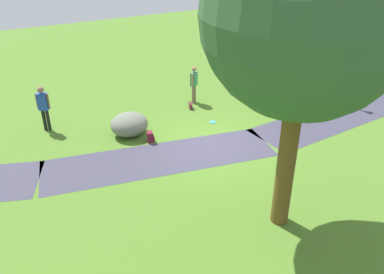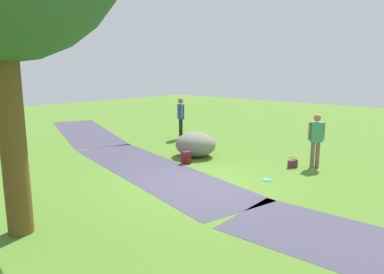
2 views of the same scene
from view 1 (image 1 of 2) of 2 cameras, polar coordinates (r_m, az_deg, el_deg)
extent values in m
plane|color=#4D7727|center=(14.29, 2.53, -1.39)|extent=(48.00, 48.00, 0.00)
cube|color=#3E3B4E|center=(17.63, 20.23, 2.79)|extent=(8.08, 2.50, 0.01)
cube|color=#3E3B4E|center=(13.59, -4.56, -3.11)|extent=(8.29, 3.88, 0.01)
cylinder|color=brown|center=(10.05, 13.67, -3.20)|extent=(0.46, 0.46, 3.86)
sphere|color=#325931|center=(8.82, 16.31, 16.75)|extent=(4.52, 4.52, 4.52)
cylinder|color=black|center=(19.37, 18.39, 5.48)|extent=(0.20, 0.20, 0.10)
cylinder|color=black|center=(18.84, 19.15, 10.14)|extent=(0.10, 0.10, 3.42)
sphere|color=white|center=(18.40, 20.07, 15.60)|extent=(0.28, 0.28, 0.28)
ellipsoid|color=slate|center=(15.12, -9.15, 1.85)|extent=(1.64, 1.58, 0.87)
cylinder|color=#795E4A|center=(17.91, 0.36, 6.39)|extent=(0.13, 0.13, 0.83)
cylinder|color=#795E4A|center=(17.76, 0.19, 6.21)|extent=(0.13, 0.13, 0.83)
cube|color=#3C9466|center=(17.58, 0.28, 8.49)|extent=(0.43, 0.42, 0.62)
cylinder|color=#A87254|center=(17.77, 0.51, 8.82)|extent=(0.08, 0.08, 0.55)
cylinder|color=#A87254|center=(17.37, 0.04, 8.37)|extent=(0.08, 0.08, 0.55)
sphere|color=#A87254|center=(17.44, 0.28, 9.89)|extent=(0.22, 0.22, 0.22)
cylinder|color=black|center=(16.26, -20.26, 2.36)|extent=(0.13, 0.13, 0.88)
cylinder|color=black|center=(16.32, -20.78, 2.36)|extent=(0.13, 0.13, 0.88)
cube|color=#234AA4|center=(15.99, -20.98, 4.86)|extent=(0.43, 0.40, 0.66)
cylinder|color=#8E5F4F|center=(15.89, -20.27, 4.98)|extent=(0.08, 0.08, 0.59)
cylinder|color=#8E5F4F|center=(16.07, -21.72, 4.97)|extent=(0.08, 0.08, 0.59)
sphere|color=#8E5F4F|center=(15.82, -21.27, 6.45)|extent=(0.24, 0.24, 0.24)
cube|color=#5D2431|center=(17.31, -0.22, 4.56)|extent=(0.23, 0.34, 0.24)
torus|color=#5D2431|center=(17.24, -0.22, 5.10)|extent=(0.35, 0.35, 0.02)
cube|color=maroon|center=(14.59, -6.17, 0.01)|extent=(0.27, 0.32, 0.40)
cube|color=maroon|center=(14.64, -5.65, -0.20)|extent=(0.11, 0.20, 0.18)
cylinder|color=#3D99CD|center=(16.09, 3.04, 2.19)|extent=(0.26, 0.26, 0.02)
camera|label=2|loc=(14.03, 42.72, 4.25)|focal=33.65mm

